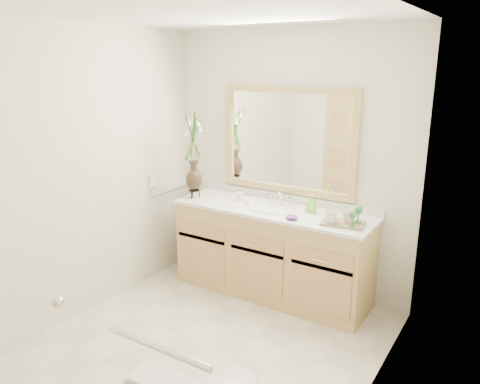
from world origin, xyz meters
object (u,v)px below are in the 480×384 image
Objects in this scene: flower_vase at (193,146)px; soap_bottle at (311,204)px; tray at (343,223)px; tumbler at (240,196)px.

soap_bottle is (1.14, 0.18, -0.43)m from flower_vase.
tray is (1.49, 0.03, -0.50)m from flower_vase.
soap_bottle is 0.43× the size of tray.
flower_vase is at bearing -160.06° from tumbler.
tumbler is (0.42, 0.15, -0.47)m from flower_vase.
tumbler reaches higher than tray.
tumbler is 1.07m from tray.
flower_vase is 2.22× the size of tray.
flower_vase reaches higher than tray.
tumbler is at bearing 164.73° from tray.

